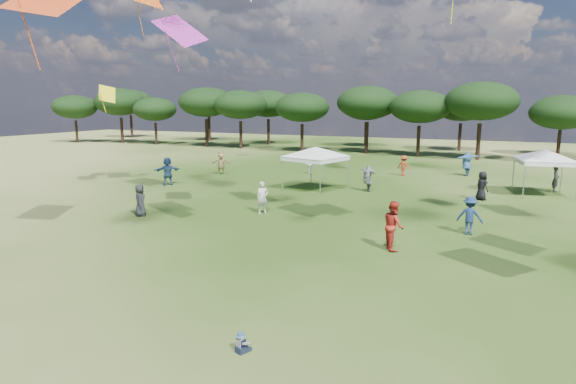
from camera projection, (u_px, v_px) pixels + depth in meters
name	position (u px, v px, depth m)	size (l,w,h in m)	color
tree_line	(474.00, 104.00, 49.65)	(108.78, 17.63, 7.77)	black
tent_left	(316.00, 149.00, 30.49)	(6.17, 6.17, 3.10)	gray
tent_right	(546.00, 152.00, 28.76)	(5.94, 5.94, 3.10)	gray
toddler	(242.00, 344.00, 10.86)	(0.36, 0.39, 0.48)	black
festival_crowd	(367.00, 178.00, 30.46)	(28.94, 22.82, 1.93)	#2D2E32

